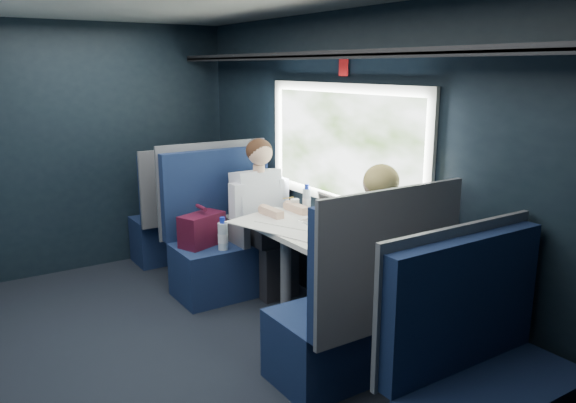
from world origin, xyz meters
TOP-DOWN VIEW (x-y plane):
  - ground at (0.00, 0.00)m, footprint 2.80×4.20m
  - room_shell at (0.02, 0.00)m, footprint 3.00×4.40m
  - table at (1.03, 0.00)m, footprint 0.62×1.00m
  - seat_bay_near at (0.83, 0.87)m, footprint 1.04×0.62m
  - seat_bay_far at (0.85, -0.87)m, footprint 1.04×0.62m
  - seat_row_front at (0.85, 1.80)m, footprint 1.04×0.51m
  - seat_row_back at (0.85, -1.80)m, footprint 1.04×0.51m
  - man at (1.10, 0.70)m, footprint 0.53×0.56m
  - woman at (1.10, -0.71)m, footprint 0.53×0.56m
  - papers at (1.01, 0.10)m, footprint 0.84×1.01m
  - laptop at (1.22, -0.02)m, footprint 0.23×0.30m
  - bottle_small at (1.32, 0.36)m, footprint 0.07×0.07m
  - cup at (1.25, 0.44)m, footprint 0.07×0.07m

SIDE VIEW (x-z plane):
  - ground at x=0.00m, z-range -0.01..0.00m
  - seat_row_front at x=0.85m, z-range -0.17..0.99m
  - seat_row_back at x=0.85m, z-range -0.17..0.99m
  - seat_bay_far at x=0.85m, z-range -0.22..1.04m
  - seat_bay_near at x=0.83m, z-range -0.21..1.05m
  - table at x=1.03m, z-range 0.29..1.03m
  - man at x=1.10m, z-range 0.06..1.38m
  - woman at x=1.10m, z-range 0.07..1.39m
  - papers at x=1.01m, z-range 0.74..0.75m
  - cup at x=1.25m, z-range 0.74..0.83m
  - laptop at x=1.22m, z-range 0.69..0.91m
  - bottle_small at x=1.32m, z-range 0.73..0.95m
  - room_shell at x=0.02m, z-range 0.28..2.68m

